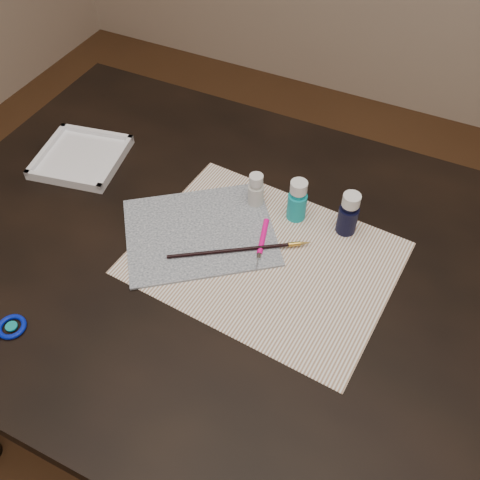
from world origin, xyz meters
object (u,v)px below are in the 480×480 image
at_px(palette_tray, 81,157).
at_px(paint_bottle_navy, 349,214).
at_px(paper, 265,258).
at_px(canvas, 200,232).
at_px(paint_bottle_white, 256,190).
at_px(paint_bottle_cyan, 297,200).

bearing_deg(palette_tray, paint_bottle_navy, 5.08).
bearing_deg(paint_bottle_navy, paper, -130.47).
distance_m(canvas, paint_bottle_navy, 0.29).
xyz_separation_m(canvas, paint_bottle_white, (0.06, 0.12, 0.04)).
height_order(paper, paint_bottle_navy, paint_bottle_navy).
xyz_separation_m(canvas, paint_bottle_navy, (0.25, 0.13, 0.04)).
bearing_deg(paint_bottle_cyan, paint_bottle_white, -178.32).
bearing_deg(paint_bottle_navy, paint_bottle_cyan, -175.61).
height_order(paper, palette_tray, palette_tray).
relative_size(paper, paint_bottle_white, 6.00).
distance_m(canvas, paint_bottle_white, 0.14).
distance_m(canvas, paint_bottle_cyan, 0.20).
xyz_separation_m(paper, palette_tray, (-0.48, 0.08, 0.01)).
relative_size(paint_bottle_cyan, paint_bottle_navy, 0.98).
bearing_deg(paint_bottle_cyan, paint_bottle_navy, 4.39).
bearing_deg(canvas, palette_tray, 167.20).
relative_size(canvas, palette_tray, 1.60).
bearing_deg(canvas, paint_bottle_navy, 27.23).
height_order(paper, paint_bottle_white, paint_bottle_white).
bearing_deg(paint_bottle_white, paper, -58.57).
bearing_deg(paint_bottle_white, palette_tray, -174.01).
bearing_deg(paper, canvas, 178.80).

